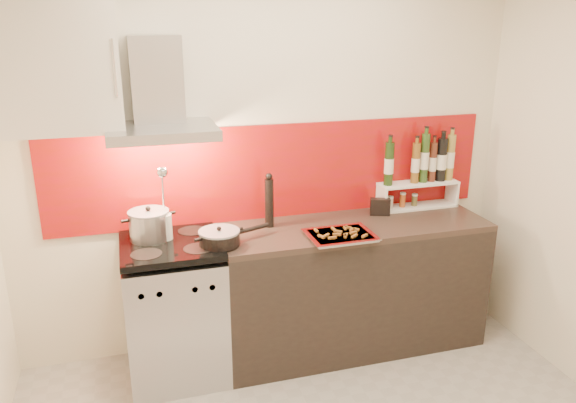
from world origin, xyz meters
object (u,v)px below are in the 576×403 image
object	(u,v)px
range_stove	(175,311)
baking_tray	(340,235)
pepper_mill	(269,201)
stock_pot	(149,225)
counter	(351,285)
saute_pan	(221,237)

from	to	relation	value
range_stove	baking_tray	world-z (taller)	baking_tray
range_stove	baking_tray	bearing A→B (deg)	-10.83
range_stove	pepper_mill	xyz separation A→B (m)	(0.65, 0.12, 0.63)
range_stove	pepper_mill	world-z (taller)	pepper_mill
range_stove	stock_pot	distance (m)	0.58
counter	baking_tray	world-z (taller)	baking_tray
range_stove	saute_pan	size ratio (longest dim) A/B	1.98
range_stove	stock_pot	size ratio (longest dim) A/B	3.68
range_stove	pepper_mill	bearing A→B (deg)	10.36
stock_pot	saute_pan	distance (m)	0.45
range_stove	saute_pan	xyz separation A→B (m)	(0.29, -0.12, 0.51)
stock_pot	range_stove	bearing A→B (deg)	-38.35
range_stove	baking_tray	size ratio (longest dim) A/B	2.18
counter	pepper_mill	distance (m)	0.84
range_stove	counter	distance (m)	1.20
saute_pan	pepper_mill	bearing A→B (deg)	32.92
pepper_mill	baking_tray	size ratio (longest dim) A/B	0.87
range_stove	counter	bearing A→B (deg)	0.23
counter	pepper_mill	world-z (taller)	pepper_mill
saute_pan	pepper_mill	world-z (taller)	pepper_mill
stock_pot	pepper_mill	distance (m)	0.77
stock_pot	saute_pan	xyz separation A→B (m)	(0.40, -0.21, -0.05)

